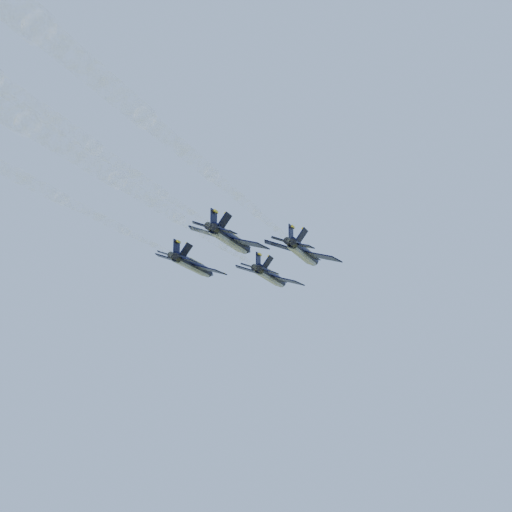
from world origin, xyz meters
The scene contains 6 objects.
jet_lead centered at (-5.57, 8.10, 93.99)m, with size 12.61×17.61×5.35m.
jet_left centered at (-13.72, -4.62, 93.99)m, with size 12.61×17.61×5.35m.
jet_right centered at (5.87, -1.36, 93.99)m, with size 12.61×17.61×5.35m.
jet_slot centered at (-0.78, -12.94, 93.99)m, with size 12.61×17.61×5.35m.
smoke_trail_lead centered at (7.71, -52.43, 94.02)m, with size 19.46×79.08×3.41m.
smoke_trail_right centered at (19.14, -61.89, 94.02)m, with size 19.46×79.08×3.41m.
Camera 1 is at (55.06, -99.91, 58.39)m, focal length 50.00 mm.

